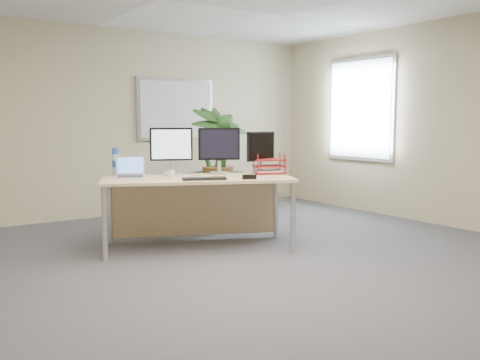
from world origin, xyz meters
TOP-DOWN VIEW (x-y plane):
  - floor at (0.00, 0.00)m, footprint 8.00×8.00m
  - back_wall at (0.00, 4.00)m, footprint 7.00×0.04m
  - whiteboard at (1.20, 3.97)m, footprint 1.30×0.04m
  - window at (3.47, 2.30)m, footprint 0.04×1.30m
  - desk at (0.25, 1.68)m, footprint 2.20×1.62m
  - floor_plant at (0.94, 2.34)m, footprint 0.98×0.98m
  - monitor_left at (0.08, 1.96)m, footprint 0.45×0.24m
  - monitor_right at (0.58, 1.74)m, footprint 0.45×0.24m
  - monitor_dark at (1.01, 1.53)m, footprint 0.43×0.20m
  - laptop at (-0.40, 2.00)m, footprint 0.40×0.38m
  - keyboard at (0.14, 1.33)m, footprint 0.47×0.32m
  - coffee_mug at (-0.10, 1.62)m, footprint 0.11×0.08m
  - spiral_notebook at (0.14, 1.56)m, footprint 0.34×0.33m
  - orange_pen at (0.17, 1.59)m, footprint 0.13×0.04m
  - yellow_highlighter at (0.35, 1.44)m, footprint 0.11×0.08m
  - water_bottle at (-0.46, 2.25)m, footprint 0.08×0.08m
  - letter_tray at (1.08, 1.45)m, footprint 0.42×0.38m
  - stapler at (0.55, 1.11)m, footprint 0.15×0.10m

SIDE VIEW (x-z plane):
  - floor at x=0.00m, z-range 0.00..0.00m
  - desk at x=0.25m, z-range 0.22..1.00m
  - floor_plant at x=0.94m, z-range 0.00..1.50m
  - spiral_notebook at x=0.14m, z-range 0.78..0.79m
  - yellow_highlighter at x=0.35m, z-range 0.78..0.80m
  - keyboard at x=0.14m, z-range 0.78..0.80m
  - orange_pen at x=0.17m, z-range 0.79..0.80m
  - stapler at x=0.55m, z-range 0.78..0.83m
  - coffee_mug at x=-0.10m, z-range 0.78..0.86m
  - laptop at x=-0.40m, z-range 0.72..0.95m
  - letter_tray at x=1.08m, z-range 0.77..0.93m
  - water_bottle at x=-0.46m, z-range 0.77..1.08m
  - monitor_dark at x=1.01m, z-range 0.81..1.29m
  - monitor_right at x=0.58m, z-range 0.82..1.34m
  - monitor_left at x=0.08m, z-range 0.82..1.35m
  - back_wall at x=0.00m, z-range 0.00..2.70m
  - whiteboard at x=1.20m, z-range 1.07..2.02m
  - window at x=3.47m, z-range 0.77..2.33m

